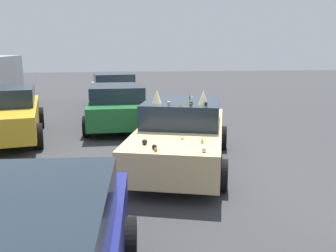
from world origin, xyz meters
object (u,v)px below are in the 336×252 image
art_car_decorated (181,134)px  parked_sedan_far_left (115,90)px  parked_sedan_behind_right (6,114)px  parked_sedan_near_left (117,106)px

art_car_decorated → parked_sedan_far_left: 8.41m
parked_sedan_far_left → parked_sedan_behind_right: bearing=-36.2°
parked_sedan_near_left → parked_sedan_behind_right: (-1.14, 3.16, 0.02)m
art_car_decorated → parked_sedan_behind_right: size_ratio=1.08×
parked_sedan_near_left → art_car_decorated: bearing=-161.1°
parked_sedan_near_left → parked_sedan_far_left: 4.26m
parked_sedan_near_left → parked_sedan_far_left: size_ratio=0.83×
parked_sedan_near_left → parked_sedan_behind_right: parked_sedan_behind_right is taller
art_car_decorated → parked_sedan_near_left: bearing=-143.9°
parked_sedan_near_left → parked_sedan_behind_right: bearing=108.5°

